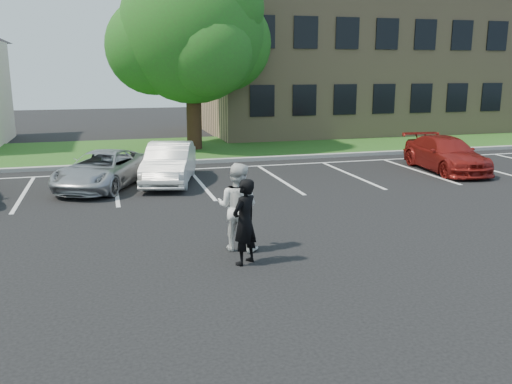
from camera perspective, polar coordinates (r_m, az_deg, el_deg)
ground_plane at (r=11.02m, az=1.41°, el=-7.48°), size 90.00×90.00×0.00m
curb at (r=22.40m, az=-7.62°, el=3.13°), size 40.00×0.30×0.15m
grass_strip at (r=26.32m, az=-8.86°, el=4.47°), size 44.00×8.00×0.08m
stall_lines at (r=19.71m, az=-2.31°, el=1.70°), size 34.00×5.36×0.01m
office_building at (r=36.13m, az=12.85°, el=13.12°), size 22.40×10.40×8.30m
tree at (r=26.01m, az=-6.61°, el=16.17°), size 7.80×7.20×8.80m
man_black_suit at (r=10.71m, az=-1.21°, el=-3.16°), size 0.76×0.72×1.74m
man_white_shirt at (r=11.55m, az=-1.96°, el=-1.57°), size 1.17×1.12×1.90m
car_silver_minivan at (r=18.38m, az=-15.86°, el=2.27°), size 3.65×4.74×1.20m
car_white_sedan at (r=18.66m, az=-9.11°, el=3.01°), size 2.41×4.35×1.36m
car_red_compact at (r=21.84m, az=19.35°, el=3.78°), size 2.15×4.55×1.28m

